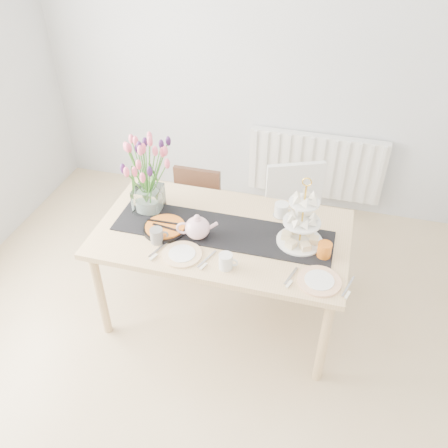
% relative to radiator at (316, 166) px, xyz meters
% --- Properties ---
extents(room_shell, '(4.50, 4.50, 4.50)m').
position_rel_radiator_xyz_m(room_shell, '(-0.50, -2.19, 0.85)').
color(room_shell, tan).
rests_on(room_shell, ground).
extents(radiator, '(1.20, 0.08, 0.60)m').
position_rel_radiator_xyz_m(radiator, '(0.00, 0.00, 0.00)').
color(radiator, white).
rests_on(radiator, room_shell).
extents(dining_table, '(1.60, 0.90, 0.75)m').
position_rel_radiator_xyz_m(dining_table, '(-0.46, -1.49, 0.22)').
color(dining_table, tan).
rests_on(dining_table, ground).
extents(chair_brown, '(0.40, 0.40, 0.75)m').
position_rel_radiator_xyz_m(chair_brown, '(-0.85, -0.91, -0.02)').
color(chair_brown, '#351F13').
rests_on(chair_brown, ground).
extents(chair_white, '(0.57, 0.57, 0.88)m').
position_rel_radiator_xyz_m(chair_white, '(-0.05, -0.85, 0.06)').
color(chair_white, white).
rests_on(chair_white, ground).
extents(table_runner, '(1.40, 0.35, 0.01)m').
position_rel_radiator_xyz_m(table_runner, '(-0.46, -1.49, 0.30)').
color(table_runner, black).
rests_on(table_runner, dining_table).
extents(tulip_vase, '(0.64, 0.64, 0.55)m').
position_rel_radiator_xyz_m(tulip_vase, '(-0.99, -1.39, 0.65)').
color(tulip_vase, silver).
rests_on(tulip_vase, dining_table).
extents(cake_stand, '(0.29, 0.29, 0.42)m').
position_rel_radiator_xyz_m(cake_stand, '(0.03, -1.47, 0.42)').
color(cake_stand, gold).
rests_on(cake_stand, dining_table).
extents(teapot, '(0.30, 0.27, 0.16)m').
position_rel_radiator_xyz_m(teapot, '(-0.59, -1.59, 0.38)').
color(teapot, white).
rests_on(teapot, dining_table).
extents(cream_jug, '(0.11, 0.11, 0.09)m').
position_rel_radiator_xyz_m(cream_jug, '(-0.13, -1.22, 0.35)').
color(cream_jug, white).
rests_on(cream_jug, dining_table).
extents(tart_tin, '(0.28, 0.28, 0.03)m').
position_rel_radiator_xyz_m(tart_tin, '(-0.81, -1.57, 0.32)').
color(tart_tin, black).
rests_on(tart_tin, dining_table).
extents(mug_grey, '(0.11, 0.11, 0.10)m').
position_rel_radiator_xyz_m(mug_grey, '(-0.82, -1.69, 0.35)').
color(mug_grey, slate).
rests_on(mug_grey, dining_table).
extents(mug_white, '(0.08, 0.08, 0.10)m').
position_rel_radiator_xyz_m(mug_white, '(-0.35, -1.81, 0.35)').
color(mug_white, silver).
rests_on(mug_white, dining_table).
extents(mug_orange, '(0.11, 0.11, 0.10)m').
position_rel_radiator_xyz_m(mug_orange, '(0.19, -1.56, 0.35)').
color(mug_orange, orange).
rests_on(mug_orange, dining_table).
extents(plate_left, '(0.31, 0.31, 0.01)m').
position_rel_radiator_xyz_m(plate_left, '(-0.63, -1.77, 0.31)').
color(plate_left, white).
rests_on(plate_left, dining_table).
extents(plate_right, '(0.31, 0.31, 0.01)m').
position_rel_radiator_xyz_m(plate_right, '(0.19, -1.78, 0.31)').
color(plate_right, white).
rests_on(plate_right, dining_table).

